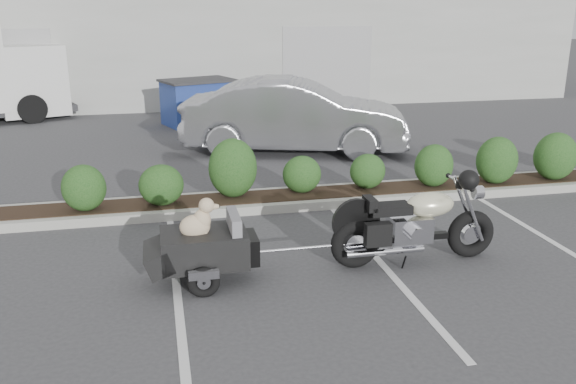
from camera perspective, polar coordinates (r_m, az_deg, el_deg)
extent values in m
plane|color=#38383A|center=(8.44, -0.32, -5.91)|extent=(90.00, 90.00, 0.00)
cube|color=#9E9E93|center=(10.64, 2.47, -0.51)|extent=(12.00, 1.00, 0.15)
cube|color=#9EA099|center=(24.67, -8.86, 14.04)|extent=(26.00, 10.00, 4.00)
torus|color=black|center=(8.00, 6.32, -4.83)|extent=(0.67, 0.17, 0.67)
torus|color=black|center=(8.64, 16.71, -3.77)|extent=(0.67, 0.17, 0.67)
cylinder|color=silver|center=(8.00, 6.32, -4.83)|extent=(0.28, 0.12, 0.28)
cylinder|color=silver|center=(8.64, 16.71, -3.77)|extent=(0.24, 0.10, 0.24)
cylinder|color=silver|center=(8.40, 16.83, -1.71)|extent=(0.43, 0.05, 0.88)
cylinder|color=silver|center=(8.57, 16.20, -1.29)|extent=(0.43, 0.05, 0.88)
cylinder|color=silver|center=(8.30, 15.77, 0.89)|extent=(0.03, 0.70, 0.03)
cylinder|color=silver|center=(8.48, 17.34, -0.04)|extent=(0.12, 0.18, 0.18)
sphere|color=black|center=(8.00, 16.56, 1.09)|extent=(0.26, 0.26, 0.26)
cube|color=silver|center=(8.20, 11.30, -3.38)|extent=(0.55, 0.34, 0.34)
cube|color=black|center=(8.29, 11.88, -4.15)|extent=(0.89, 0.10, 0.08)
ellipsoid|color=beige|center=(8.21, 13.15, -1.14)|extent=(0.66, 0.37, 0.33)
cube|color=black|center=(7.99, 9.46, -1.56)|extent=(0.55, 0.30, 0.12)
cube|color=black|center=(7.87, 7.68, -1.09)|extent=(0.12, 0.30, 0.16)
cylinder|color=silver|center=(7.98, 9.08, -5.53)|extent=(1.04, 0.09, 0.09)
cylinder|color=silver|center=(8.29, 8.20, -4.60)|extent=(1.04, 0.09, 0.09)
cube|color=black|center=(7.74, 8.42, -3.94)|extent=(0.34, 0.14, 0.30)
cube|color=black|center=(7.59, -7.85, -5.17)|extent=(1.04, 0.72, 0.42)
cube|color=slate|center=(7.52, -5.07, -3.08)|extent=(0.12, 0.62, 0.30)
cube|color=slate|center=(7.55, -7.51, -4.41)|extent=(0.70, 0.62, 0.04)
cube|color=black|center=(7.60, -11.96, -5.93)|extent=(0.38, 0.72, 0.36)
cube|color=black|center=(7.66, -3.67, -5.21)|extent=(0.20, 0.50, 0.34)
torus|color=black|center=(7.31, -7.88, -8.37)|extent=(0.39, 0.11, 0.39)
torus|color=black|center=(8.07, -8.38, -5.84)|extent=(0.39, 0.11, 0.39)
cube|color=silver|center=(7.22, -7.89, -7.68)|extent=(0.36, 0.08, 0.10)
cube|color=silver|center=(8.07, -8.44, -4.93)|extent=(0.36, 0.08, 0.10)
cylinder|color=black|center=(7.69, -8.14, -7.04)|extent=(0.04, 0.89, 0.04)
cylinder|color=silver|center=(7.72, -1.91, -5.55)|extent=(0.60, 0.04, 0.04)
ellipsoid|color=#C8AE87|center=(7.48, -8.70, -3.22)|extent=(0.37, 0.25, 0.30)
ellipsoid|color=#C8AE87|center=(7.46, -8.04, -2.60)|extent=(0.21, 0.20, 0.27)
sphere|color=#C8AE87|center=(7.40, -7.64, -1.27)|extent=(0.19, 0.19, 0.19)
ellipsoid|color=#C8AE87|center=(7.42, -6.95, -1.37)|extent=(0.14, 0.08, 0.07)
sphere|color=black|center=(7.42, -6.49, -1.34)|extent=(0.04, 0.04, 0.04)
ellipsoid|color=#C8AE87|center=(7.34, -7.92, -1.27)|extent=(0.05, 0.04, 0.10)
ellipsoid|color=#C8AE87|center=(7.45, -7.99, -1.01)|extent=(0.05, 0.04, 0.10)
cylinder|color=#C8AE87|center=(7.47, -7.72, -4.10)|extent=(0.04, 0.04, 0.12)
cylinder|color=#C8AE87|center=(7.58, -7.80, -3.78)|extent=(0.04, 0.04, 0.12)
imported|color=#A5A6AC|center=(14.08, 0.67, 7.14)|extent=(5.39, 3.14, 1.68)
cube|color=navy|center=(17.62, -8.38, 8.26)|extent=(2.14, 1.77, 1.22)
cube|color=#2D2D30|center=(17.53, -8.47, 10.29)|extent=(2.27, 1.90, 0.06)
cube|color=silver|center=(20.00, -23.06, 9.70)|extent=(2.43, 2.60, 2.01)
cube|color=black|center=(20.03, -22.97, 8.92)|extent=(0.65, 1.66, 0.92)
cylinder|color=black|center=(19.08, -22.83, 7.19)|extent=(0.86, 0.52, 0.82)
cylinder|color=black|center=(21.05, -23.79, 7.91)|extent=(0.86, 0.52, 0.82)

